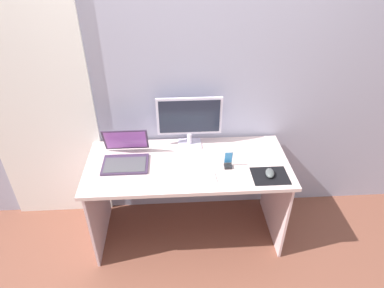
{
  "coord_description": "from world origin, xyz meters",
  "views": [
    {
      "loc": [
        -0.09,
        -1.93,
        2.2
      ],
      "look_at": [
        0.03,
        -0.02,
        0.91
      ],
      "focal_mm": 31.12,
      "sensor_mm": 36.0,
      "label": 1
    }
  ],
  "objects_px": {
    "laptop": "(125,156)",
    "mouse": "(270,173)",
    "phone_in_dock": "(228,161)",
    "monitor": "(189,119)",
    "keyboard_external": "(187,178)"
  },
  "relations": [
    {
      "from": "laptop",
      "to": "keyboard_external",
      "type": "distance_m",
      "value": 0.5
    },
    {
      "from": "laptop",
      "to": "mouse",
      "type": "xyz_separation_m",
      "value": [
        1.01,
        -0.23,
        -0.03
      ]
    },
    {
      "from": "laptop",
      "to": "mouse",
      "type": "bearing_deg",
      "value": -12.59
    },
    {
      "from": "keyboard_external",
      "to": "phone_in_dock",
      "type": "distance_m",
      "value": 0.32
    },
    {
      "from": "mouse",
      "to": "phone_in_dock",
      "type": "relative_size",
      "value": 0.72
    },
    {
      "from": "keyboard_external",
      "to": "mouse",
      "type": "distance_m",
      "value": 0.57
    },
    {
      "from": "monitor",
      "to": "mouse",
      "type": "bearing_deg",
      "value": -38.03
    },
    {
      "from": "keyboard_external",
      "to": "mouse",
      "type": "height_order",
      "value": "mouse"
    },
    {
      "from": "monitor",
      "to": "mouse",
      "type": "height_order",
      "value": "monitor"
    },
    {
      "from": "mouse",
      "to": "phone_in_dock",
      "type": "height_order",
      "value": "phone_in_dock"
    },
    {
      "from": "mouse",
      "to": "phone_in_dock",
      "type": "xyz_separation_m",
      "value": [
        -0.27,
        0.11,
        0.03
      ]
    },
    {
      "from": "monitor",
      "to": "laptop",
      "type": "relative_size",
      "value": 1.49
    },
    {
      "from": "monitor",
      "to": "phone_in_dock",
      "type": "height_order",
      "value": "monitor"
    },
    {
      "from": "laptop",
      "to": "mouse",
      "type": "distance_m",
      "value": 1.04
    },
    {
      "from": "keyboard_external",
      "to": "phone_in_dock",
      "type": "bearing_deg",
      "value": 18.92
    }
  ]
}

